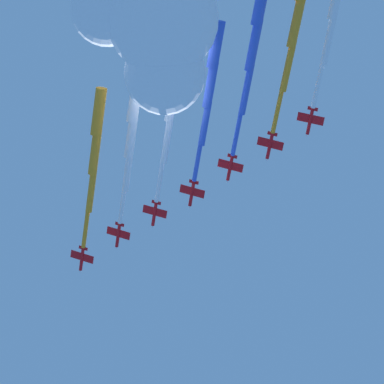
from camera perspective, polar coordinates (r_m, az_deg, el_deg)
name	(u,v)px	position (r m, az deg, el deg)	size (l,w,h in m)	color
jet_lead	(95,151)	(222.69, -7.98, 3.34)	(62.86, 20.47, 4.42)	red
jet_port_inner	(131,137)	(221.88, -5.04, 4.52)	(57.27, 18.58, 4.46)	red
jet_starboard_inner	(172,95)	(217.51, -1.63, 7.93)	(65.63, 20.83, 4.41)	red
jet_port_mid	(210,84)	(214.51, 1.49, 8.81)	(59.55, 19.28, 4.45)	red
jet_starboard_mid	(254,44)	(215.71, 5.07, 12.00)	(65.46, 21.07, 4.41)	red
jet_port_outer	(296,20)	(214.40, 8.54, 13.77)	(64.52, 20.93, 4.43)	red
cloud_puff	(154,19)	(204.77, -3.15, 13.95)	(55.40, 42.18, 34.06)	white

